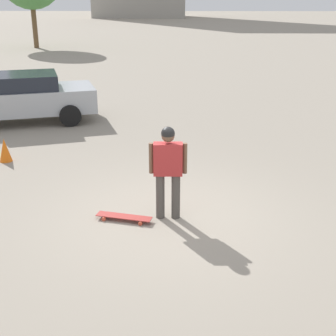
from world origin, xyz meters
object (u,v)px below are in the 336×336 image
object	(u,v)px
person	(168,166)
skateboard	(124,217)
traffic_cone	(5,150)
car_parked_near	(22,97)

from	to	relation	value
person	skateboard	world-z (taller)	person
traffic_cone	car_parked_near	bearing A→B (deg)	-78.52
person	traffic_cone	world-z (taller)	person
skateboard	car_parked_near	bearing A→B (deg)	-46.69
person	car_parked_near	world-z (taller)	person
person	car_parked_near	xyz separation A→B (m)	(4.50, -6.30, -0.19)
person	skateboard	distance (m)	1.15
skateboard	traffic_cone	xyz separation A→B (m)	(3.05, -2.89, 0.20)
skateboard	traffic_cone	distance (m)	4.21
skateboard	traffic_cone	size ratio (longest dim) A/B	1.81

